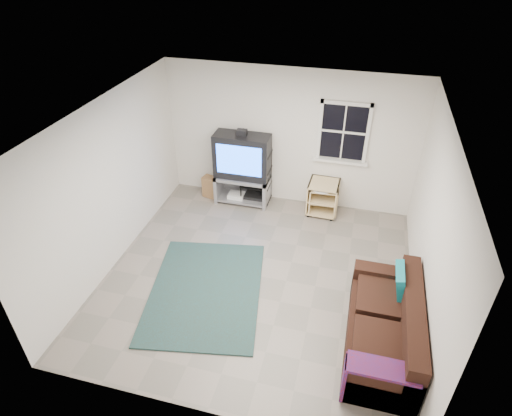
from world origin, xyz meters
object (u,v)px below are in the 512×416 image
(side_table_right, at_px, (324,196))
(side_table_left, at_px, (323,196))
(tv_unit, at_px, (242,163))
(sofa, at_px, (385,329))
(av_rack, at_px, (256,180))

(side_table_right, bearing_deg, side_table_left, 167.10)
(tv_unit, bearing_deg, sofa, -46.78)
(sofa, bearing_deg, tv_unit, 133.22)
(tv_unit, distance_m, av_rack, 0.43)
(side_table_right, height_order, sofa, sofa)
(side_table_left, distance_m, sofa, 3.13)
(side_table_left, xyz_separation_m, side_table_right, (0.01, -0.00, -0.01))
(side_table_left, height_order, sofa, sofa)
(av_rack, distance_m, side_table_left, 1.31)
(side_table_left, relative_size, side_table_right, 1.08)
(tv_unit, xyz_separation_m, side_table_right, (1.56, 0.03, -0.50))
(av_rack, distance_m, side_table_right, 1.32)
(side_table_left, height_order, side_table_right, side_table_left)
(side_table_right, xyz_separation_m, sofa, (1.14, -2.91, -0.02))
(side_table_right, distance_m, sofa, 3.12)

